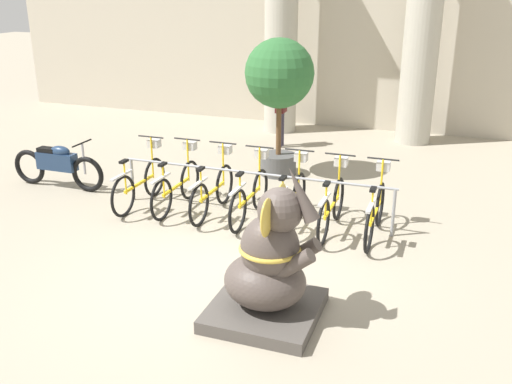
{
  "coord_description": "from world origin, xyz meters",
  "views": [
    {
      "loc": [
        2.63,
        -6.14,
        3.62
      ],
      "look_at": [
        0.24,
        0.51,
        1.0
      ],
      "focal_mm": 40.0,
      "sensor_mm": 36.0,
      "label": 1
    }
  ],
  "objects_px": {
    "bicycle_1": "(177,185)",
    "person_pedestrian": "(281,104)",
    "potted_tree": "(279,81)",
    "motorcycle": "(58,164)",
    "bicycle_6": "(376,211)",
    "bicycle_4": "(291,199)",
    "bicycle_0": "(140,182)",
    "bicycle_5": "(332,205)",
    "bicycle_3": "(250,195)",
    "bicycle_2": "(213,189)",
    "elephant_statue": "(269,268)"
  },
  "relations": [
    {
      "from": "bicycle_3",
      "to": "bicycle_5",
      "type": "xyz_separation_m",
      "value": [
        1.32,
        0.02,
        0.0
      ]
    },
    {
      "from": "bicycle_2",
      "to": "potted_tree",
      "type": "xyz_separation_m",
      "value": [
        0.38,
        2.31,
        1.42
      ]
    },
    {
      "from": "motorcycle",
      "to": "bicycle_6",
      "type": "bearing_deg",
      "value": -2.03
    },
    {
      "from": "bicycle_1",
      "to": "bicycle_5",
      "type": "xyz_separation_m",
      "value": [
        2.65,
        -0.02,
        0.0
      ]
    },
    {
      "from": "person_pedestrian",
      "to": "bicycle_2",
      "type": "bearing_deg",
      "value": -87.53
    },
    {
      "from": "bicycle_0",
      "to": "potted_tree",
      "type": "distance_m",
      "value": 3.25
    },
    {
      "from": "bicycle_4",
      "to": "potted_tree",
      "type": "xyz_separation_m",
      "value": [
        -0.94,
        2.3,
        1.42
      ]
    },
    {
      "from": "bicycle_2",
      "to": "elephant_statue",
      "type": "relative_size",
      "value": 0.92
    },
    {
      "from": "bicycle_6",
      "to": "potted_tree",
      "type": "height_order",
      "value": "potted_tree"
    },
    {
      "from": "bicycle_0",
      "to": "person_pedestrian",
      "type": "relative_size",
      "value": 1.04
    },
    {
      "from": "person_pedestrian",
      "to": "potted_tree",
      "type": "xyz_separation_m",
      "value": [
        0.57,
        -1.95,
        0.85
      ]
    },
    {
      "from": "person_pedestrian",
      "to": "potted_tree",
      "type": "distance_m",
      "value": 2.2
    },
    {
      "from": "person_pedestrian",
      "to": "bicycle_5",
      "type": "bearing_deg",
      "value": -63.13
    },
    {
      "from": "bicycle_6",
      "to": "bicycle_4",
      "type": "bearing_deg",
      "value": 178.24
    },
    {
      "from": "bicycle_1",
      "to": "person_pedestrian",
      "type": "height_order",
      "value": "person_pedestrian"
    },
    {
      "from": "bicycle_2",
      "to": "bicycle_4",
      "type": "height_order",
      "value": "same"
    },
    {
      "from": "bicycle_3",
      "to": "motorcycle",
      "type": "xyz_separation_m",
      "value": [
        -3.87,
        0.21,
        0.03
      ]
    },
    {
      "from": "bicycle_2",
      "to": "bicycle_6",
      "type": "bearing_deg",
      "value": -0.58
    },
    {
      "from": "bicycle_0",
      "to": "elephant_statue",
      "type": "bearing_deg",
      "value": -39.11
    },
    {
      "from": "bicycle_1",
      "to": "person_pedestrian",
      "type": "relative_size",
      "value": 1.04
    },
    {
      "from": "bicycle_2",
      "to": "potted_tree",
      "type": "distance_m",
      "value": 2.74
    },
    {
      "from": "bicycle_2",
      "to": "bicycle_6",
      "type": "xyz_separation_m",
      "value": [
        2.65,
        -0.03,
        0.0
      ]
    },
    {
      "from": "bicycle_0",
      "to": "motorcycle",
      "type": "xyz_separation_m",
      "value": [
        -1.88,
        0.24,
        0.03
      ]
    },
    {
      "from": "bicycle_0",
      "to": "bicycle_5",
      "type": "xyz_separation_m",
      "value": [
        3.31,
        0.05,
        0.0
      ]
    },
    {
      "from": "bicycle_6",
      "to": "elephant_statue",
      "type": "relative_size",
      "value": 0.92
    },
    {
      "from": "person_pedestrian",
      "to": "bicycle_1",
      "type": "bearing_deg",
      "value": -96.4
    },
    {
      "from": "bicycle_1",
      "to": "bicycle_5",
      "type": "relative_size",
      "value": 1.0
    },
    {
      "from": "bicycle_1",
      "to": "motorcycle",
      "type": "bearing_deg",
      "value": 176.09
    },
    {
      "from": "bicycle_2",
      "to": "elephant_statue",
      "type": "distance_m",
      "value": 3.24
    },
    {
      "from": "bicycle_2",
      "to": "potted_tree",
      "type": "relative_size",
      "value": 0.65
    },
    {
      "from": "bicycle_6",
      "to": "elephant_statue",
      "type": "height_order",
      "value": "elephant_statue"
    },
    {
      "from": "bicycle_5",
      "to": "bicycle_3",
      "type": "bearing_deg",
      "value": -179.29
    },
    {
      "from": "elephant_statue",
      "to": "potted_tree",
      "type": "relative_size",
      "value": 0.7
    },
    {
      "from": "bicycle_4",
      "to": "bicycle_6",
      "type": "bearing_deg",
      "value": -1.76
    },
    {
      "from": "bicycle_1",
      "to": "motorcycle",
      "type": "height_order",
      "value": "bicycle_1"
    },
    {
      "from": "elephant_statue",
      "to": "bicycle_0",
      "type": "bearing_deg",
      "value": 140.89
    },
    {
      "from": "potted_tree",
      "to": "person_pedestrian",
      "type": "bearing_deg",
      "value": 106.15
    },
    {
      "from": "bicycle_6",
      "to": "bicycle_5",
      "type": "bearing_deg",
      "value": 179.01
    },
    {
      "from": "bicycle_5",
      "to": "elephant_statue",
      "type": "height_order",
      "value": "elephant_statue"
    },
    {
      "from": "bicycle_1",
      "to": "person_pedestrian",
      "type": "xyz_separation_m",
      "value": [
        0.48,
        4.26,
        0.57
      ]
    },
    {
      "from": "bicycle_1",
      "to": "elephant_statue",
      "type": "relative_size",
      "value": 0.92
    },
    {
      "from": "motorcycle",
      "to": "potted_tree",
      "type": "xyz_separation_m",
      "value": [
        3.59,
        2.13,
        1.39
      ]
    },
    {
      "from": "bicycle_6",
      "to": "elephant_statue",
      "type": "xyz_separation_m",
      "value": [
        -0.79,
        -2.62,
        0.21
      ]
    },
    {
      "from": "potted_tree",
      "to": "bicycle_4",
      "type": "bearing_deg",
      "value": -67.73
    },
    {
      "from": "bicycle_5",
      "to": "elephant_statue",
      "type": "distance_m",
      "value": 2.64
    },
    {
      "from": "bicycle_4",
      "to": "motorcycle",
      "type": "bearing_deg",
      "value": 177.89
    },
    {
      "from": "motorcycle",
      "to": "person_pedestrian",
      "type": "bearing_deg",
      "value": 53.51
    },
    {
      "from": "bicycle_1",
      "to": "potted_tree",
      "type": "relative_size",
      "value": 0.65
    },
    {
      "from": "bicycle_1",
      "to": "bicycle_6",
      "type": "relative_size",
      "value": 1.0
    },
    {
      "from": "bicycle_1",
      "to": "bicycle_5",
      "type": "bearing_deg",
      "value": -0.49
    }
  ]
}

